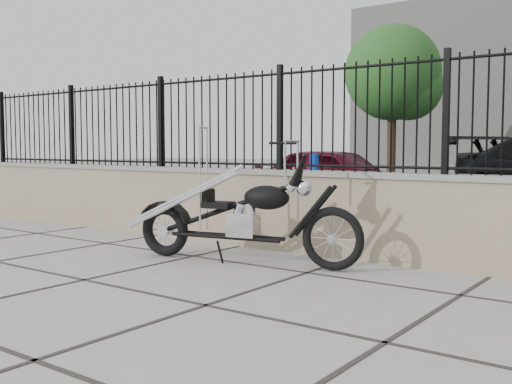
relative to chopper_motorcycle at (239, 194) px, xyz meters
name	(u,v)px	position (x,y,z in m)	size (l,w,h in m)	color
ground_plane	(206,306)	(0.85, -1.52, -0.74)	(90.00, 90.00, 0.00)	#99968E
retaining_wall	(354,215)	(0.85, 0.98, -0.26)	(14.00, 0.36, 0.96)	gray
iron_fence	(355,117)	(0.85, 0.98, 0.82)	(14.00, 0.08, 1.20)	black
chopper_motorcycle	(239,194)	(0.00, 0.00, 0.00)	(2.46, 0.43, 1.48)	black
car_red	(336,177)	(-2.05, 5.86, -0.12)	(1.46, 3.63, 1.24)	#460A18
bollard_a	(314,191)	(-0.80, 2.88, -0.18)	(0.14, 0.14, 1.13)	#0D2AC3
tree_left	(393,68)	(-4.99, 15.29, 3.28)	(3.40, 3.40, 5.74)	#382619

